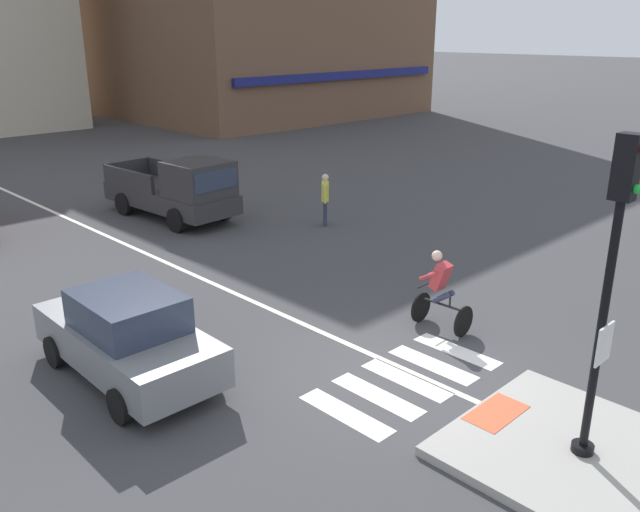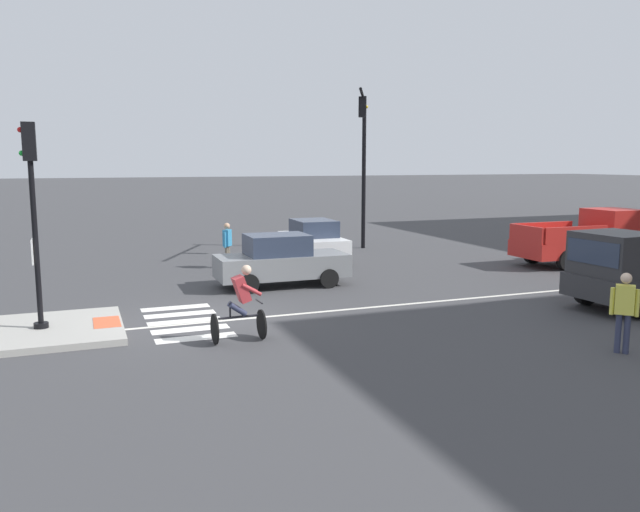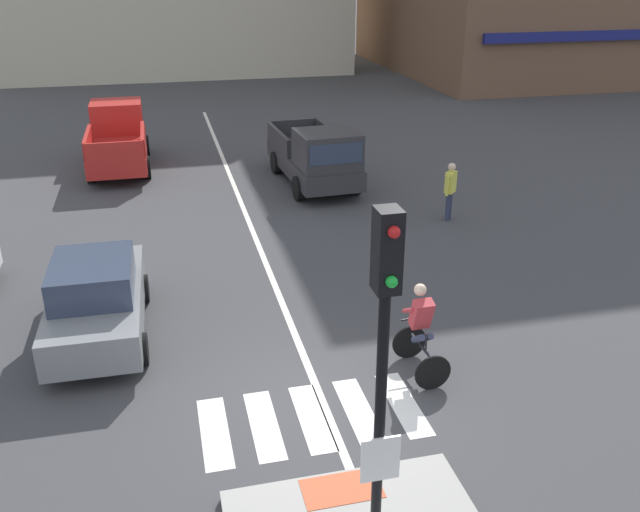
# 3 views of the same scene
# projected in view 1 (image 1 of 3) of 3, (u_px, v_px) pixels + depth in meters

# --- Properties ---
(ground_plane) EXTENTS (300.00, 300.00, 0.00)m
(ground_plane) POSITION_uv_depth(u_px,v_px,m) (388.00, 371.00, 11.96)
(ground_plane) COLOR #3D3D3F
(traffic_island) EXTENTS (3.28, 3.52, 0.15)m
(traffic_island) POSITION_uv_depth(u_px,v_px,m) (581.00, 456.00, 9.47)
(traffic_island) COLOR #A3A099
(traffic_island) RESTS_ON ground
(tactile_pad_front) EXTENTS (1.10, 0.60, 0.01)m
(tactile_pad_front) POSITION_uv_depth(u_px,v_px,m) (496.00, 412.00, 10.40)
(tactile_pad_front) COLOR #DB5B38
(tactile_pad_front) RESTS_ON traffic_island
(signal_pole) EXTENTS (0.44, 0.38, 4.59)m
(signal_pole) POSITION_uv_depth(u_px,v_px,m) (610.00, 273.00, 8.53)
(signal_pole) COLOR black
(signal_pole) RESTS_ON traffic_island
(crosswalk_stripe_a) EXTENTS (0.44, 1.80, 0.01)m
(crosswalk_stripe_a) POSITION_uv_depth(u_px,v_px,m) (346.00, 414.00, 10.64)
(crosswalk_stripe_a) COLOR silver
(crosswalk_stripe_a) RESTS_ON ground
(crosswalk_stripe_b) EXTENTS (0.44, 1.80, 0.01)m
(crosswalk_stripe_b) POSITION_uv_depth(u_px,v_px,m) (377.00, 396.00, 11.15)
(crosswalk_stripe_b) COLOR silver
(crosswalk_stripe_b) RESTS_ON ground
(crosswalk_stripe_c) EXTENTS (0.44, 1.80, 0.01)m
(crosswalk_stripe_c) POSITION_uv_depth(u_px,v_px,m) (406.00, 379.00, 11.67)
(crosswalk_stripe_c) COLOR silver
(crosswalk_stripe_c) RESTS_ON ground
(crosswalk_stripe_d) EXTENTS (0.44, 1.80, 0.01)m
(crosswalk_stripe_d) POSITION_uv_depth(u_px,v_px,m) (433.00, 364.00, 12.19)
(crosswalk_stripe_d) COLOR silver
(crosswalk_stripe_d) RESTS_ON ground
(crosswalk_stripe_e) EXTENTS (0.44, 1.80, 0.01)m
(crosswalk_stripe_e) POSITION_uv_depth(u_px,v_px,m) (457.00, 351.00, 12.71)
(crosswalk_stripe_e) COLOR silver
(crosswalk_stripe_e) RESTS_ON ground
(lane_centre_line) EXTENTS (0.14, 28.00, 0.01)m
(lane_centre_line) POSITION_uv_depth(u_px,v_px,m) (129.00, 246.00, 18.89)
(lane_centre_line) COLOR silver
(lane_centre_line) RESTS_ON ground
(car_grey_westbound_near) EXTENTS (1.89, 4.12, 1.64)m
(car_grey_westbound_near) POSITION_uv_depth(u_px,v_px,m) (127.00, 336.00, 11.53)
(car_grey_westbound_near) COLOR slate
(car_grey_westbound_near) RESTS_ON ground
(pickup_truck_charcoal_eastbound_far) EXTENTS (2.27, 5.20, 2.08)m
(pickup_truck_charcoal_eastbound_far) POSITION_uv_depth(u_px,v_px,m) (178.00, 190.00, 21.21)
(pickup_truck_charcoal_eastbound_far) COLOR #2D2D30
(pickup_truck_charcoal_eastbound_far) RESTS_ON ground
(cyclist) EXTENTS (0.69, 1.11, 1.68)m
(cyclist) POSITION_uv_depth(u_px,v_px,m) (441.00, 289.00, 13.42)
(cyclist) COLOR black
(cyclist) RESTS_ON ground
(pedestrian_waiting_far_side) EXTENTS (0.42, 0.41, 1.67)m
(pedestrian_waiting_far_side) POSITION_uv_depth(u_px,v_px,m) (325.00, 195.00, 20.56)
(pedestrian_waiting_far_side) COLOR #2D334C
(pedestrian_waiting_far_side) RESTS_ON ground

